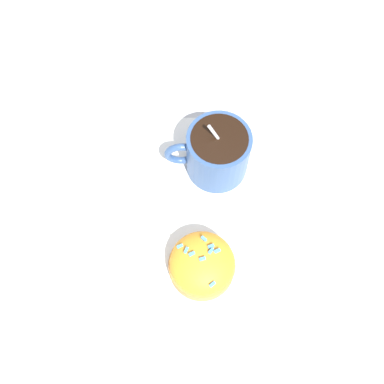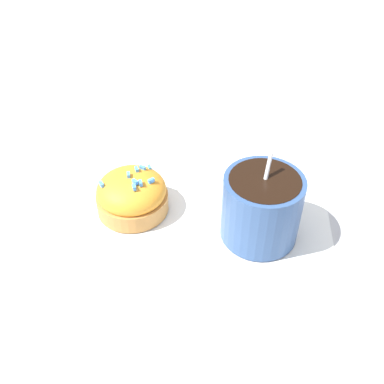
# 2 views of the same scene
# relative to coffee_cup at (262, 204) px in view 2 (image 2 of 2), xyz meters

# --- Properties ---
(ground_plane) EXTENTS (3.00, 3.00, 0.00)m
(ground_plane) POSITION_rel_coffee_cup_xyz_m (-0.07, 0.01, -0.04)
(ground_plane) COLOR #B2B2B7
(paper_napkin) EXTENTS (0.32, 0.33, 0.00)m
(paper_napkin) POSITION_rel_coffee_cup_xyz_m (-0.07, 0.01, -0.04)
(paper_napkin) COLOR white
(paper_napkin) RESTS_ON ground_plane
(coffee_cup) EXTENTS (0.08, 0.11, 0.10)m
(coffee_cup) POSITION_rel_coffee_cup_xyz_m (0.00, 0.00, 0.00)
(coffee_cup) COLOR #335184
(coffee_cup) RESTS_ON paper_napkin
(frosted_pastry) EXTENTS (0.08, 0.08, 0.05)m
(frosted_pastry) POSITION_rel_coffee_cup_xyz_m (-0.14, 0.01, -0.02)
(frosted_pastry) COLOR #C18442
(frosted_pastry) RESTS_ON paper_napkin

